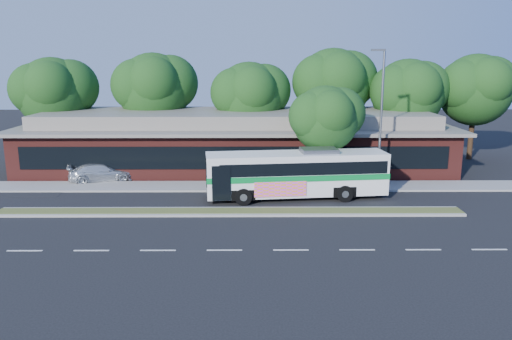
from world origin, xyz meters
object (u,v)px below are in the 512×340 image
Objects in this scene: lamp_post at (381,115)px; transit_bus at (297,171)px; sidewalk_tree at (330,117)px; sedan at (102,172)px.

lamp_post is 0.81× the size of transit_bus.
sedan is at bearing 173.14° from sidewalk_tree.
sedan is (-18.94, 2.12, -4.25)m from lamp_post.
transit_bus is 1.66× the size of sidewalk_tree.
transit_bus is (-5.54, -2.34, -3.17)m from lamp_post.
transit_bus is at bearing -131.69° from sidewalk_tree.
transit_bus is 14.16m from sedan.
sidewalk_tree is (15.69, -1.89, 4.07)m from sedan.
lamp_post reaches higher than sedan.
sidewalk_tree reaches higher than sedan.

